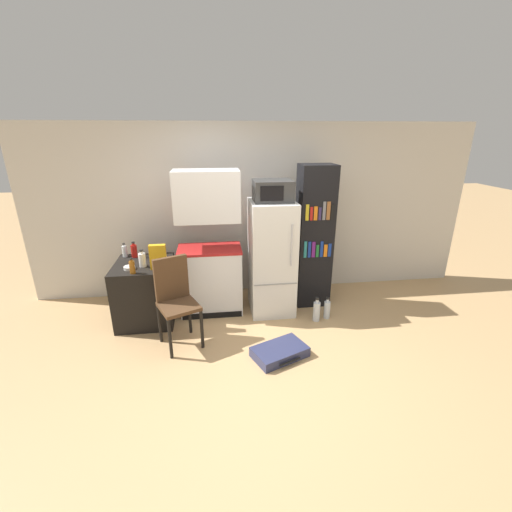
{
  "coord_description": "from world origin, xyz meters",
  "views": [
    {
      "loc": [
        -0.41,
        -2.88,
        2.32
      ],
      "look_at": [
        0.06,
        0.85,
        0.94
      ],
      "focal_mm": 24.0,
      "sensor_mm": 36.0,
      "label": 1
    }
  ],
  "objects_px": {
    "bottle_milk_white": "(142,260)",
    "bottle_clear_short": "(125,251)",
    "microwave": "(273,191)",
    "bowl": "(129,268)",
    "kitchen_hutch": "(209,250)",
    "water_bottle_front": "(317,311)",
    "refrigerator": "(272,258)",
    "suitcase_large_flat": "(280,352)",
    "side_table": "(146,292)",
    "chair": "(175,294)",
    "bottle_ketchup_red": "(134,251)",
    "bottle_amber_beer": "(132,267)",
    "cereal_box": "(158,257)",
    "bookshelf": "(314,237)",
    "water_bottle_middle": "(327,309)"
  },
  "relations": [
    {
      "from": "bottle_milk_white",
      "to": "bottle_clear_short",
      "type": "relative_size",
      "value": 1.17
    },
    {
      "from": "microwave",
      "to": "bowl",
      "type": "xyz_separation_m",
      "value": [
        -1.75,
        -0.23,
        -0.84
      ]
    },
    {
      "from": "kitchen_hutch",
      "to": "water_bottle_front",
      "type": "relative_size",
      "value": 5.72
    },
    {
      "from": "refrigerator",
      "to": "suitcase_large_flat",
      "type": "distance_m",
      "value": 1.29
    },
    {
      "from": "side_table",
      "to": "bottle_milk_white",
      "type": "relative_size",
      "value": 3.62
    },
    {
      "from": "bottle_milk_white",
      "to": "water_bottle_front",
      "type": "height_order",
      "value": "bottle_milk_white"
    },
    {
      "from": "bowl",
      "to": "chair",
      "type": "distance_m",
      "value": 0.71
    },
    {
      "from": "bottle_ketchup_red",
      "to": "bowl",
      "type": "bearing_deg",
      "value": -86.97
    },
    {
      "from": "side_table",
      "to": "refrigerator",
      "type": "height_order",
      "value": "refrigerator"
    },
    {
      "from": "bottle_amber_beer",
      "to": "chair",
      "type": "relative_size",
      "value": 0.19
    },
    {
      "from": "bottle_milk_white",
      "to": "cereal_box",
      "type": "relative_size",
      "value": 0.71
    },
    {
      "from": "cereal_box",
      "to": "water_bottle_front",
      "type": "relative_size",
      "value": 0.91
    },
    {
      "from": "kitchen_hutch",
      "to": "water_bottle_front",
      "type": "height_order",
      "value": "kitchen_hutch"
    },
    {
      "from": "bottle_clear_short",
      "to": "bookshelf",
      "type": "bearing_deg",
      "value": -2.12
    },
    {
      "from": "kitchen_hutch",
      "to": "bottle_ketchup_red",
      "type": "bearing_deg",
      "value": 173.06
    },
    {
      "from": "bookshelf",
      "to": "cereal_box",
      "type": "xyz_separation_m",
      "value": [
        -2.01,
        -0.4,
        -0.04
      ]
    },
    {
      "from": "microwave",
      "to": "suitcase_large_flat",
      "type": "bearing_deg",
      "value": -94.48
    },
    {
      "from": "suitcase_large_flat",
      "to": "chair",
      "type": "bearing_deg",
      "value": 135.02
    },
    {
      "from": "kitchen_hutch",
      "to": "bottle_amber_beer",
      "type": "xyz_separation_m",
      "value": [
        -0.88,
        -0.44,
        -0.01
      ]
    },
    {
      "from": "bookshelf",
      "to": "bottle_amber_beer",
      "type": "distance_m",
      "value": 2.35
    },
    {
      "from": "side_table",
      "to": "water_bottle_front",
      "type": "height_order",
      "value": "side_table"
    },
    {
      "from": "bottle_milk_white",
      "to": "chair",
      "type": "relative_size",
      "value": 0.21
    },
    {
      "from": "suitcase_large_flat",
      "to": "kitchen_hutch",
      "type": "bearing_deg",
      "value": 98.94
    },
    {
      "from": "refrigerator",
      "to": "water_bottle_middle",
      "type": "bearing_deg",
      "value": -27.24
    },
    {
      "from": "bottle_ketchup_red",
      "to": "suitcase_large_flat",
      "type": "xyz_separation_m",
      "value": [
        1.69,
        -1.27,
        -0.8
      ]
    },
    {
      "from": "bowl",
      "to": "water_bottle_middle",
      "type": "relative_size",
      "value": 0.44
    },
    {
      "from": "bottle_ketchup_red",
      "to": "cereal_box",
      "type": "xyz_separation_m",
      "value": [
        0.37,
        -0.45,
        0.06
      ]
    },
    {
      "from": "bookshelf",
      "to": "water_bottle_front",
      "type": "relative_size",
      "value": 5.86
    },
    {
      "from": "side_table",
      "to": "bookshelf",
      "type": "distance_m",
      "value": 2.32
    },
    {
      "from": "bottle_amber_beer",
      "to": "suitcase_large_flat",
      "type": "bearing_deg",
      "value": -23.88
    },
    {
      "from": "side_table",
      "to": "suitcase_large_flat",
      "type": "xyz_separation_m",
      "value": [
        1.55,
        -1.02,
        -0.33
      ]
    },
    {
      "from": "refrigerator",
      "to": "bottle_milk_white",
      "type": "height_order",
      "value": "refrigerator"
    },
    {
      "from": "microwave",
      "to": "bottle_milk_white",
      "type": "height_order",
      "value": "microwave"
    },
    {
      "from": "bowl",
      "to": "bottle_clear_short",
      "type": "bearing_deg",
      "value": 108.08
    },
    {
      "from": "side_table",
      "to": "kitchen_hutch",
      "type": "distance_m",
      "value": 0.97
    },
    {
      "from": "bottle_amber_beer",
      "to": "cereal_box",
      "type": "distance_m",
      "value": 0.31
    },
    {
      "from": "chair",
      "to": "water_bottle_front",
      "type": "bearing_deg",
      "value": -16.83
    },
    {
      "from": "chair",
      "to": "water_bottle_front",
      "type": "distance_m",
      "value": 1.81
    },
    {
      "from": "bowl",
      "to": "bottle_amber_beer",
      "type": "bearing_deg",
      "value": -64.16
    },
    {
      "from": "refrigerator",
      "to": "suitcase_large_flat",
      "type": "height_order",
      "value": "refrigerator"
    },
    {
      "from": "refrigerator",
      "to": "suitcase_large_flat",
      "type": "bearing_deg",
      "value": -94.5
    },
    {
      "from": "side_table",
      "to": "microwave",
      "type": "xyz_separation_m",
      "value": [
        1.64,
        0.06,
        1.24
      ]
    },
    {
      "from": "bookshelf",
      "to": "bottle_ketchup_red",
      "type": "xyz_separation_m",
      "value": [
        -2.38,
        0.06,
        -0.11
      ]
    },
    {
      "from": "side_table",
      "to": "water_bottle_middle",
      "type": "bearing_deg",
      "value": -7.14
    },
    {
      "from": "bookshelf",
      "to": "water_bottle_middle",
      "type": "distance_m",
      "value": 0.97
    },
    {
      "from": "microwave",
      "to": "bottle_clear_short",
      "type": "relative_size",
      "value": 2.61
    },
    {
      "from": "bottle_ketchup_red",
      "to": "chair",
      "type": "distance_m",
      "value": 1.04
    },
    {
      "from": "bottle_milk_white",
      "to": "suitcase_large_flat",
      "type": "xyz_separation_m",
      "value": [
        1.53,
        -0.92,
        -0.81
      ]
    },
    {
      "from": "bottle_milk_white",
      "to": "suitcase_large_flat",
      "type": "relative_size",
      "value": 0.32
    },
    {
      "from": "bottle_milk_white",
      "to": "bowl",
      "type": "xyz_separation_m",
      "value": [
        -0.14,
        -0.07,
        -0.07
      ]
    }
  ]
}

